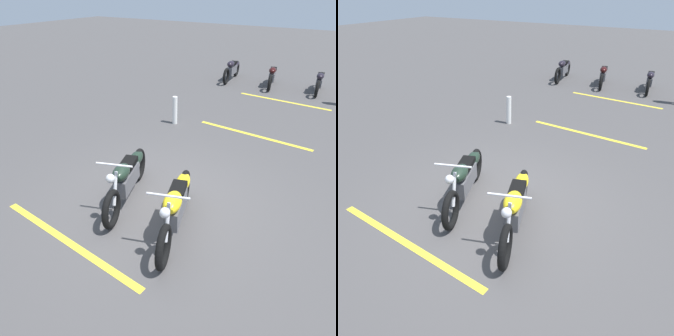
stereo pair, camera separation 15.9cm
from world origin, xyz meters
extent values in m
plane|color=#474444|center=(0.00, 0.00, 0.00)|extent=(60.00, 60.00, 0.00)
torus|color=black|center=(-1.32, -0.87, 0.34)|extent=(0.67, 0.33, 0.67)
torus|color=black|center=(0.15, -0.35, 0.34)|extent=(0.67, 0.33, 0.67)
cube|color=#59595E|center=(-0.53, -0.59, 0.42)|extent=(0.87, 0.49, 0.32)
ellipsoid|color=yellow|center=(-0.79, -0.68, 0.72)|extent=(0.58, 0.44, 0.24)
ellipsoid|color=yellow|center=(0.00, -0.41, 0.56)|extent=(0.61, 0.41, 0.22)
cube|color=black|center=(-0.41, -0.55, 0.70)|extent=(0.49, 0.37, 0.09)
cylinder|color=silver|center=(-1.10, -0.79, 0.60)|extent=(0.27, 0.14, 0.56)
cylinder|color=silver|center=(-1.05, -0.78, 1.02)|extent=(0.24, 0.60, 0.04)
sphere|color=silver|center=(-1.24, -0.84, 0.88)|extent=(0.15, 0.15, 0.15)
cylinder|color=silver|center=(-0.20, -0.33, 0.26)|extent=(0.69, 0.32, 0.09)
torus|color=black|center=(-1.04, 0.34, 0.34)|extent=(0.67, 0.34, 0.67)
torus|color=black|center=(0.42, 0.88, 0.34)|extent=(0.67, 0.34, 0.67)
cube|color=#59595E|center=(-0.27, 0.63, 0.42)|extent=(0.86, 0.50, 0.32)
ellipsoid|color=black|center=(-0.52, 0.53, 0.72)|extent=(0.59, 0.44, 0.24)
ellipsoid|color=black|center=(0.27, 0.83, 0.56)|extent=(0.61, 0.42, 0.22)
cube|color=black|center=(-0.14, 0.67, 0.70)|extent=(0.50, 0.38, 0.09)
cylinder|color=silver|center=(-0.83, 0.42, 0.60)|extent=(0.27, 0.15, 0.56)
cylinder|color=silver|center=(-0.78, 0.44, 1.02)|extent=(0.25, 0.59, 0.04)
sphere|color=silver|center=(-0.97, 0.37, 0.88)|extent=(0.15, 0.15, 0.15)
cylinder|color=silver|center=(0.06, 0.90, 0.26)|extent=(0.69, 0.33, 0.09)
torus|color=black|center=(8.37, -1.07, 0.31)|extent=(0.62, 0.17, 0.61)
torus|color=black|center=(9.79, -0.92, 0.31)|extent=(0.62, 0.17, 0.61)
cube|color=#59595E|center=(9.12, -0.99, 0.38)|extent=(0.78, 0.28, 0.29)
ellipsoid|color=black|center=(8.88, -1.01, 0.66)|extent=(0.50, 0.31, 0.22)
ellipsoid|color=black|center=(9.64, -0.93, 0.51)|extent=(0.53, 0.27, 0.20)
cube|color=black|center=(9.24, -0.97, 0.64)|extent=(0.42, 0.26, 0.08)
torus|color=black|center=(8.23, 0.60, 0.31)|extent=(0.64, 0.23, 0.63)
torus|color=black|center=(9.67, 0.89, 0.31)|extent=(0.64, 0.23, 0.63)
cube|color=#59595E|center=(9.00, 0.76, 0.39)|extent=(0.81, 0.36, 0.30)
ellipsoid|color=black|center=(8.75, 0.71, 0.68)|extent=(0.53, 0.35, 0.23)
ellipsoid|color=black|center=(9.52, 0.86, 0.53)|extent=(0.56, 0.32, 0.21)
cube|color=black|center=(9.12, 0.78, 0.66)|extent=(0.45, 0.30, 0.08)
torus|color=black|center=(8.24, 2.40, 0.33)|extent=(0.67, 0.19, 0.66)
torus|color=black|center=(9.77, 2.58, 0.33)|extent=(0.67, 0.19, 0.66)
cube|color=#59595E|center=(9.06, 2.49, 0.41)|extent=(0.85, 0.31, 0.32)
ellipsoid|color=black|center=(8.79, 2.46, 0.71)|extent=(0.54, 0.33, 0.24)
ellipsoid|color=black|center=(9.62, 2.56, 0.55)|extent=(0.58, 0.30, 0.22)
cube|color=black|center=(9.19, 2.51, 0.69)|extent=(0.46, 0.29, 0.09)
cylinder|color=white|center=(3.47, 1.89, 0.40)|extent=(0.14, 0.14, 0.81)
cube|color=yellow|center=(-1.74, 0.70, 0.00)|extent=(0.38, 3.20, 0.01)
cube|color=yellow|center=(3.89, -0.33, 0.00)|extent=(0.38, 3.20, 0.01)
cube|color=yellow|center=(7.30, -0.22, 0.00)|extent=(0.38, 3.20, 0.01)
camera|label=1|loc=(-4.16, -2.77, 3.55)|focal=34.61mm
camera|label=2|loc=(-4.24, -2.63, 3.55)|focal=34.61mm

